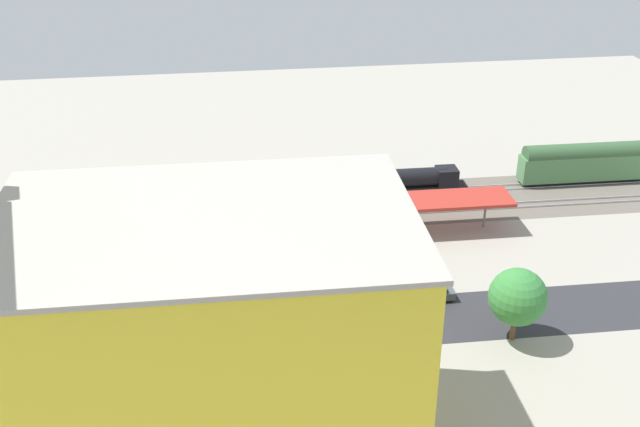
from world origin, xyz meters
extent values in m
plane|color=#9E998C|center=(0.00, 0.00, 0.00)|extent=(175.62, 175.62, 0.00)
cube|color=#665E54|center=(0.00, -22.02, 0.00)|extent=(109.97, 15.44, 0.01)
cube|color=#2D2D33|center=(0.00, 5.56, 0.00)|extent=(109.89, 10.73, 0.01)
cube|color=#9E9EA8|center=(0.00, -25.59, 0.18)|extent=(109.75, 1.85, 0.12)
cube|color=#9E9EA8|center=(0.00, -24.15, 0.18)|extent=(109.75, 1.85, 0.12)
cube|color=#9E9EA8|center=(0.00, -19.89, 0.18)|extent=(109.75, 1.85, 0.12)
cube|color=#9E9EA8|center=(0.00, -18.45, 0.18)|extent=(109.75, 1.85, 0.12)
cube|color=#A82D23|center=(-0.01, -13.81, 4.21)|extent=(61.70, 6.45, 0.42)
cylinder|color=slate|center=(-27.74, -13.37, 2.00)|extent=(0.30, 0.30, 4.00)
cylinder|color=slate|center=(-13.88, -13.59, 2.00)|extent=(0.30, 0.30, 4.00)
cylinder|color=slate|center=(-0.01, -13.81, 2.00)|extent=(0.30, 0.30, 4.00)
cylinder|color=slate|center=(13.85, -14.03, 2.00)|extent=(0.30, 0.30, 4.00)
cylinder|color=slate|center=(27.71, -14.25, 2.00)|extent=(0.30, 0.30, 4.00)
cube|color=black|center=(-21.30, -24.87, 0.50)|extent=(15.15, 2.55, 1.00)
cylinder|color=black|center=(-19.85, -24.90, 2.29)|extent=(12.26, 2.76, 2.57)
cube|color=black|center=(-25.96, -24.80, 1.71)|extent=(2.94, 2.82, 3.41)
cylinder|color=black|center=(-15.24, -24.97, 4.27)|extent=(0.70, 0.70, 1.40)
cube|color=black|center=(-46.43, -24.87, 0.30)|extent=(17.08, 2.56, 0.60)
cube|color=#4C7F4C|center=(-46.43, -24.87, 2.45)|extent=(18.98, 3.16, 3.70)
cylinder|color=#355935|center=(-46.43, -24.87, 4.55)|extent=(18.22, 3.15, 2.86)
cube|color=black|center=(28.96, -19.17, 0.30)|extent=(17.48, 2.75, 0.60)
cube|color=maroon|center=(28.96, -19.17, 2.38)|extent=(19.43, 3.40, 3.56)
cylinder|color=maroon|center=(28.96, -19.17, 4.41)|extent=(18.65, 3.39, 3.10)
cube|color=black|center=(-16.79, 2.35, 0.15)|extent=(3.67, 1.82, 0.30)
cube|color=#474C51|center=(-16.79, 2.35, 0.73)|extent=(4.36, 1.91, 0.85)
cube|color=#1E2328|center=(-16.79, 2.35, 1.42)|extent=(2.45, 1.66, 0.53)
cube|color=black|center=(-9.22, 1.85, 0.15)|extent=(3.91, 1.71, 0.30)
cube|color=#474C51|center=(-9.22, 1.85, 0.69)|extent=(4.66, 1.78, 0.78)
cube|color=#1E2328|center=(-9.22, 1.85, 1.38)|extent=(2.61, 1.56, 0.60)
cube|color=black|center=(-2.24, 2.53, 0.15)|extent=(4.05, 1.84, 0.30)
cube|color=#474C51|center=(-2.24, 2.53, 0.66)|extent=(4.81, 1.93, 0.71)
cube|color=#1E2328|center=(-2.24, 2.53, 1.34)|extent=(2.71, 1.66, 0.66)
cube|color=black|center=(5.62, 2.22, 0.15)|extent=(3.90, 1.75, 0.30)
cube|color=black|center=(5.62, 2.22, 0.75)|extent=(4.63, 1.83, 0.89)
cube|color=#1E2328|center=(5.62, 2.22, 1.48)|extent=(2.60, 1.58, 0.57)
cube|color=black|center=(12.51, 2.54, 0.15)|extent=(3.42, 1.90, 0.30)
cube|color=gray|center=(12.51, 2.54, 0.67)|extent=(4.06, 2.00, 0.73)
cube|color=#1E2328|center=(12.51, 2.54, 1.34)|extent=(2.29, 1.72, 0.61)
cube|color=black|center=(20.26, 1.88, 0.15)|extent=(4.02, 1.90, 0.30)
cube|color=black|center=(20.26, 1.88, 0.74)|extent=(4.78, 2.00, 0.89)
cube|color=#1E2328|center=(20.26, 1.88, 1.51)|extent=(2.69, 1.71, 0.64)
cube|color=black|center=(26.78, 2.19, 0.15)|extent=(3.81, 1.77, 0.30)
cube|color=black|center=(26.78, 2.19, 0.66)|extent=(4.53, 1.86, 0.73)
cube|color=#1E2328|center=(26.78, 2.19, 1.33)|extent=(2.55, 1.60, 0.60)
cube|color=yellow|center=(6.89, 22.08, 10.73)|extent=(30.20, 20.10, 21.46)
cube|color=#ADA89E|center=(6.89, 22.08, 21.66)|extent=(30.81, 20.71, 0.40)
cube|color=black|center=(-1.93, 5.28, 0.25)|extent=(9.90, 2.56, 0.50)
cube|color=silver|center=(-3.04, 5.33, 1.84)|extent=(7.68, 2.70, 2.68)
cube|color=silver|center=(1.86, 5.12, 1.75)|extent=(2.33, 2.48, 2.50)
cube|color=black|center=(-5.09, 7.19, 0.25)|extent=(9.37, 2.61, 0.50)
cube|color=silver|center=(-6.09, 7.16, 1.84)|extent=(7.38, 2.80, 2.67)
cube|color=#334C8C|center=(-1.44, 7.32, 1.75)|extent=(2.09, 2.61, 2.51)
cylinder|color=brown|center=(-22.71, 10.36, 1.50)|extent=(0.57, 0.57, 3.00)
sphere|color=#38843D|center=(-22.71, 10.36, 5.03)|extent=(5.81, 5.81, 5.81)
cylinder|color=brown|center=(4.16, 10.05, 1.31)|extent=(0.39, 0.39, 2.63)
sphere|color=#2D7233|center=(4.16, 10.05, 4.11)|extent=(4.24, 4.24, 4.24)
cylinder|color=brown|center=(18.10, 10.03, 1.55)|extent=(0.49, 0.49, 3.11)
sphere|color=#2D7233|center=(18.10, 10.03, 5.07)|extent=(5.61, 5.61, 5.61)
cylinder|color=#333333|center=(-2.39, 10.51, 2.67)|extent=(0.16, 0.16, 5.33)
cube|color=black|center=(-2.39, 10.51, 5.78)|extent=(0.36, 0.36, 0.90)
sphere|color=red|center=(-2.17, 10.51, 5.78)|extent=(0.20, 0.20, 0.20)
camera|label=1|loc=(5.29, 70.48, 46.64)|focal=43.01mm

